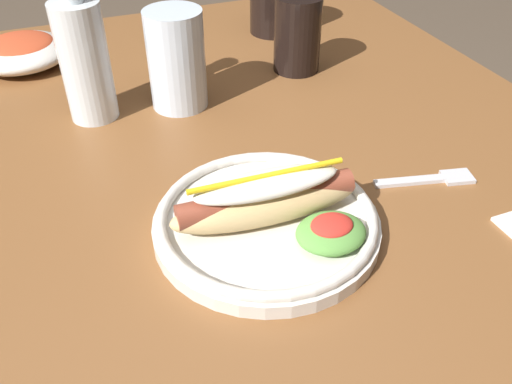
{
  "coord_description": "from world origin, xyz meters",
  "views": [
    {
      "loc": [
        -0.08,
        -0.58,
        1.12
      ],
      "look_at": [
        0.08,
        -0.16,
        0.77
      ],
      "focal_mm": 37.93,
      "sensor_mm": 36.0,
      "label": 1
    }
  ],
  "objects_px": {
    "fork": "(432,179)",
    "side_bowl": "(21,51)",
    "hot_dog_plate": "(270,216)",
    "water_cup": "(177,60)",
    "soda_cup": "(297,34)",
    "glass_bottle": "(84,56)"
  },
  "relations": [
    {
      "from": "fork",
      "to": "water_cup",
      "type": "distance_m",
      "value": 0.38
    },
    {
      "from": "soda_cup",
      "to": "side_bowl",
      "type": "distance_m",
      "value": 0.45
    },
    {
      "from": "hot_dog_plate",
      "to": "side_bowl",
      "type": "relative_size",
      "value": 1.53
    },
    {
      "from": "water_cup",
      "to": "glass_bottle",
      "type": "distance_m",
      "value": 0.12
    },
    {
      "from": "soda_cup",
      "to": "water_cup",
      "type": "bearing_deg",
      "value": -167.05
    },
    {
      "from": "hot_dog_plate",
      "to": "water_cup",
      "type": "height_order",
      "value": "water_cup"
    },
    {
      "from": "soda_cup",
      "to": "side_bowl",
      "type": "relative_size",
      "value": 0.76
    },
    {
      "from": "fork",
      "to": "soda_cup",
      "type": "relative_size",
      "value": 1.03
    },
    {
      "from": "fork",
      "to": "side_bowl",
      "type": "xyz_separation_m",
      "value": [
        -0.44,
        0.52,
        0.02
      ]
    },
    {
      "from": "hot_dog_plate",
      "to": "side_bowl",
      "type": "distance_m",
      "value": 0.57
    },
    {
      "from": "glass_bottle",
      "to": "side_bowl",
      "type": "distance_m",
      "value": 0.24
    },
    {
      "from": "fork",
      "to": "glass_bottle",
      "type": "distance_m",
      "value": 0.47
    },
    {
      "from": "glass_bottle",
      "to": "water_cup",
      "type": "bearing_deg",
      "value": -5.21
    },
    {
      "from": "glass_bottle",
      "to": "side_bowl",
      "type": "bearing_deg",
      "value": 111.96
    },
    {
      "from": "glass_bottle",
      "to": "hot_dog_plate",
      "type": "bearing_deg",
      "value": -66.65
    },
    {
      "from": "hot_dog_plate",
      "to": "water_cup",
      "type": "distance_m",
      "value": 0.31
    },
    {
      "from": "hot_dog_plate",
      "to": "side_bowl",
      "type": "height_order",
      "value": "hot_dog_plate"
    },
    {
      "from": "hot_dog_plate",
      "to": "glass_bottle",
      "type": "relative_size",
      "value": 1.05
    },
    {
      "from": "water_cup",
      "to": "side_bowl",
      "type": "distance_m",
      "value": 0.31
    },
    {
      "from": "fork",
      "to": "side_bowl",
      "type": "height_order",
      "value": "side_bowl"
    },
    {
      "from": "fork",
      "to": "water_cup",
      "type": "relative_size",
      "value": 0.88
    },
    {
      "from": "water_cup",
      "to": "hot_dog_plate",
      "type": "bearing_deg",
      "value": -87.08
    }
  ]
}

